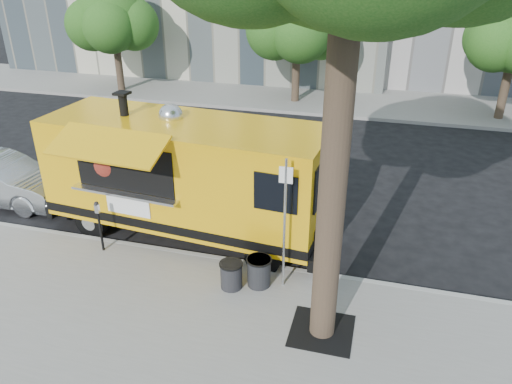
# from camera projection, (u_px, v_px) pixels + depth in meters

# --- Properties ---
(ground) EXTENTS (120.00, 120.00, 0.00)m
(ground) POSITION_uv_depth(u_px,v_px,m) (237.00, 244.00, 12.77)
(ground) COLOR black
(ground) RESTS_ON ground
(sidewalk) EXTENTS (60.00, 6.00, 0.15)m
(sidewalk) POSITION_uv_depth(u_px,v_px,m) (173.00, 352.00, 9.29)
(sidewalk) COLOR gray
(sidewalk) RESTS_ON ground
(curb) EXTENTS (60.00, 0.14, 0.16)m
(curb) POSITION_uv_depth(u_px,v_px,m) (225.00, 261.00, 11.94)
(curb) COLOR #999993
(curb) RESTS_ON ground
(far_sidewalk) EXTENTS (60.00, 5.00, 0.15)m
(far_sidewalk) POSITION_uv_depth(u_px,v_px,m) (318.00, 99.00, 24.40)
(far_sidewalk) COLOR gray
(far_sidewalk) RESTS_ON ground
(tree_well) EXTENTS (1.20, 1.20, 0.02)m
(tree_well) POSITION_uv_depth(u_px,v_px,m) (322.00, 331.00, 9.68)
(tree_well) COLOR black
(tree_well) RESTS_ON sidewalk
(far_tree_a) EXTENTS (3.42, 3.42, 5.36)m
(far_tree_a) POSITION_uv_depth(u_px,v_px,m) (113.00, 16.00, 24.06)
(far_tree_a) COLOR #33261C
(far_tree_a) RESTS_ON far_sidewalk
(far_tree_b) EXTENTS (3.60, 3.60, 5.50)m
(far_tree_b) POSITION_uv_depth(u_px,v_px,m) (298.00, 20.00, 22.27)
(far_tree_b) COLOR #33261C
(far_tree_b) RESTS_ON far_sidewalk
(sign_post) EXTENTS (0.28, 0.06, 3.00)m
(sign_post) POSITION_uv_depth(u_px,v_px,m) (285.00, 217.00, 10.25)
(sign_post) COLOR silver
(sign_post) RESTS_ON sidewalk
(parking_meter) EXTENTS (0.11, 0.11, 1.33)m
(parking_meter) POSITION_uv_depth(u_px,v_px,m) (99.00, 220.00, 11.88)
(parking_meter) COLOR black
(parking_meter) RESTS_ON sidewalk
(food_truck) EXTENTS (7.49, 3.69, 3.63)m
(food_truck) POSITION_uv_depth(u_px,v_px,m) (184.00, 175.00, 12.49)
(food_truck) COLOR #F4B00C
(food_truck) RESTS_ON ground
(sedan) EXTENTS (4.29, 1.50, 1.41)m
(sedan) POSITION_uv_depth(u_px,v_px,m) (0.00, 180.00, 14.57)
(sedan) COLOR #AEB2B6
(sedan) RESTS_ON ground
(trash_bin_left) EXTENTS (0.56, 0.56, 0.67)m
(trash_bin_left) POSITION_uv_depth(u_px,v_px,m) (259.00, 271.00, 10.85)
(trash_bin_left) COLOR black
(trash_bin_left) RESTS_ON sidewalk
(trash_bin_right) EXTENTS (0.51, 0.51, 0.62)m
(trash_bin_right) POSITION_uv_depth(u_px,v_px,m) (231.00, 274.00, 10.78)
(trash_bin_right) COLOR black
(trash_bin_right) RESTS_ON sidewalk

